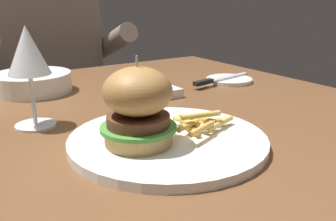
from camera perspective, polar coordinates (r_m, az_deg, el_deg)
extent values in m
cube|color=brown|center=(0.72, -7.73, -2.46)|extent=(1.10, 0.98, 0.04)
cylinder|color=brown|center=(1.44, 3.01, -7.74)|extent=(0.06, 0.06, 0.70)
cylinder|color=white|center=(0.58, -0.02, -4.57)|extent=(0.31, 0.31, 0.01)
cylinder|color=tan|center=(0.55, -4.49, -3.97)|extent=(0.10, 0.10, 0.02)
cylinder|color=#4C9338|center=(0.54, -4.53, -2.59)|extent=(0.11, 0.11, 0.01)
cylinder|color=brown|center=(0.54, -4.55, -1.49)|extent=(0.09, 0.09, 0.02)
ellipsoid|color=#A97A41|center=(0.53, -4.67, 2.92)|extent=(0.10, 0.10, 0.07)
cylinder|color=#CCB78C|center=(0.52, -4.73, 5.59)|extent=(0.00, 0.00, 0.05)
cylinder|color=#EABC5B|center=(0.61, 4.00, -2.32)|extent=(0.05, 0.07, 0.01)
cylinder|color=gold|center=(0.59, 3.42, -2.79)|extent=(0.02, 0.06, 0.01)
cylinder|color=#E0B251|center=(0.64, 4.18, -1.24)|extent=(0.05, 0.03, 0.01)
cylinder|color=#EABC5B|center=(0.61, 8.00, -1.92)|extent=(0.07, 0.03, 0.01)
cylinder|color=#E0B251|center=(0.58, 3.23, -2.19)|extent=(0.06, 0.03, 0.01)
cylinder|color=gold|center=(0.61, 4.43, -1.30)|extent=(0.04, 0.06, 0.01)
cylinder|color=gold|center=(0.55, 5.15, -2.78)|extent=(0.06, 0.03, 0.01)
cylinder|color=#E0B251|center=(0.60, 3.47, -1.88)|extent=(0.02, 0.07, 0.01)
cylinder|color=#EABC5B|center=(0.61, 7.07, -1.63)|extent=(0.06, 0.01, 0.01)
cylinder|color=#E0B251|center=(0.59, 4.98, -0.72)|extent=(0.07, 0.02, 0.01)
cylinder|color=silver|center=(0.70, -19.49, -2.09)|extent=(0.07, 0.07, 0.00)
cylinder|color=silver|center=(0.69, -19.88, 1.57)|extent=(0.01, 0.01, 0.09)
cone|color=silver|center=(0.67, -20.64, 8.61)|extent=(0.07, 0.07, 0.08)
cylinder|color=white|center=(1.00, 9.30, 4.61)|extent=(0.12, 0.12, 0.01)
cube|color=silver|center=(1.00, 9.32, 5.03)|extent=(0.14, 0.04, 0.00)
cube|color=black|center=(0.92, 5.42, 4.31)|extent=(0.06, 0.03, 0.01)
cube|color=white|center=(0.84, -1.61, 2.67)|extent=(0.10, 0.07, 0.02)
cube|color=#F4E58C|center=(0.83, -1.62, 3.87)|extent=(0.03, 0.03, 0.02)
cylinder|color=white|center=(0.94, -19.95, 4.04)|extent=(0.18, 0.18, 0.05)
ellipsoid|color=#4C662D|center=(0.94, -20.05, 5.03)|extent=(0.10, 0.10, 0.02)
cube|color=#282833|center=(1.61, -16.38, -10.34)|extent=(0.30, 0.22, 0.46)
cube|color=#72665B|center=(1.46, -18.02, 6.99)|extent=(0.36, 0.20, 0.52)
cylinder|color=#72665B|center=(1.45, -8.87, 9.98)|extent=(0.07, 0.34, 0.18)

